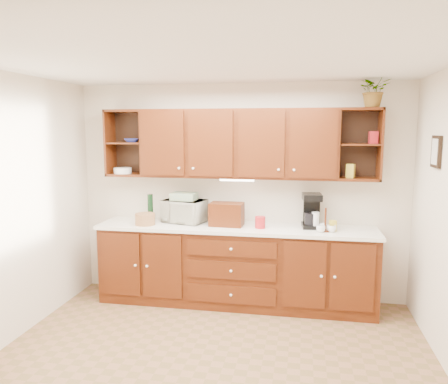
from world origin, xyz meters
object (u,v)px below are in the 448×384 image
at_px(bread_box, 227,214).
at_px(coffee_maker, 312,211).
at_px(microwave, 184,211).
at_px(potted_plant, 374,90).

xyz_separation_m(bread_box, coffee_maker, (0.97, 0.10, 0.05)).
relative_size(microwave, bread_box, 1.28).
relative_size(bread_box, potted_plant, 1.04).
distance_m(microwave, potted_plant, 2.55).
bearing_deg(potted_plant, coffee_maker, 177.95).
height_order(bread_box, coffee_maker, coffee_maker).
relative_size(bread_box, coffee_maker, 0.98).
relative_size(microwave, coffee_maker, 1.25).
bearing_deg(microwave, coffee_maker, 14.07).
bearing_deg(microwave, bread_box, 3.27).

